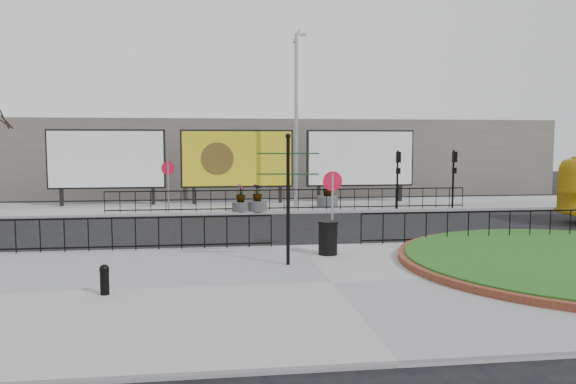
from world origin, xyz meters
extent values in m
plane|color=black|center=(0.00, 0.00, 0.00)|extent=(90.00, 90.00, 0.00)
cube|color=gray|center=(0.00, -5.00, 0.06)|extent=(30.00, 10.00, 0.12)
cube|color=gray|center=(0.00, 12.00, 0.06)|extent=(44.00, 6.00, 0.12)
cylinder|color=gray|center=(-5.00, 9.40, 1.32)|extent=(0.07, 0.07, 2.40)
cylinder|color=#B90C2A|center=(-5.00, 9.40, 2.27)|extent=(0.64, 0.03, 0.64)
cylinder|color=white|center=(-5.00, 9.42, 2.27)|extent=(0.50, 0.03, 0.50)
cylinder|color=gray|center=(1.00, -0.40, 1.32)|extent=(0.07, 0.07, 2.40)
cylinder|color=#B90C2A|center=(1.00, -0.40, 2.27)|extent=(0.64, 0.03, 0.64)
cylinder|color=white|center=(1.00, -0.38, 2.27)|extent=(0.50, 0.03, 0.50)
cube|color=black|center=(-10.90, 13.00, 0.62)|extent=(0.18, 0.18, 1.00)
cube|color=black|center=(-6.10, 13.00, 0.62)|extent=(0.18, 0.18, 1.00)
cube|color=black|center=(-8.50, 13.00, 2.62)|extent=(6.20, 0.25, 3.20)
cube|color=white|center=(-8.50, 12.84, 2.62)|extent=(6.00, 0.06, 3.00)
cube|color=black|center=(-3.90, 13.00, 0.62)|extent=(0.18, 0.18, 1.00)
cube|color=black|center=(0.90, 13.00, 0.62)|extent=(0.18, 0.18, 1.00)
cube|color=black|center=(-1.50, 13.00, 2.62)|extent=(6.20, 0.25, 3.20)
cube|color=gold|center=(-1.50, 12.84, 2.62)|extent=(6.00, 0.06, 3.00)
cube|color=black|center=(3.10, 13.00, 0.62)|extent=(0.18, 0.18, 1.00)
cube|color=black|center=(7.90, 13.00, 0.62)|extent=(0.18, 0.18, 1.00)
cube|color=black|center=(5.50, 13.00, 2.62)|extent=(6.20, 0.25, 3.20)
cube|color=white|center=(5.50, 12.84, 2.62)|extent=(6.00, 0.06, 3.00)
cylinder|color=gray|center=(1.50, 11.00, 4.62)|extent=(0.18, 0.18, 9.00)
cylinder|color=gray|center=(1.50, 11.00, 8.97)|extent=(0.43, 0.10, 0.77)
cube|color=gray|center=(1.85, 11.00, 9.07)|extent=(0.35, 0.15, 0.12)
cylinder|color=black|center=(6.50, 9.40, 1.62)|extent=(0.10, 0.10, 3.00)
cube|color=black|center=(6.50, 9.28, 2.77)|extent=(0.22, 0.18, 0.55)
cube|color=black|center=(6.50, 9.28, 2.07)|extent=(0.20, 0.16, 0.30)
cylinder|color=black|center=(9.50, 9.40, 1.62)|extent=(0.10, 0.10, 3.00)
cube|color=black|center=(9.50, 9.28, 2.77)|extent=(0.22, 0.18, 0.55)
cube|color=black|center=(9.50, 9.28, 2.07)|extent=(0.20, 0.16, 0.30)
cube|color=#655E58|center=(0.00, 22.00, 2.50)|extent=(40.00, 10.00, 5.00)
cylinder|color=black|center=(-0.80, -2.91, 1.88)|extent=(0.10, 0.10, 3.52)
sphere|color=black|center=(-0.80, -2.91, 3.70)|extent=(0.15, 0.15, 0.15)
cube|color=black|center=(-1.23, -2.83, 3.22)|extent=(0.84, 0.30, 0.03)
cube|color=black|center=(-0.36, -2.92, 3.22)|extent=(0.83, 0.18, 0.03)
cube|color=black|center=(-1.24, -2.87, 2.66)|extent=(0.84, 0.22, 0.03)
cube|color=black|center=(-0.36, -2.99, 2.66)|extent=(0.84, 0.30, 0.03)
cylinder|color=black|center=(-5.29, -5.42, 0.40)|extent=(0.20, 0.20, 0.56)
sphere|color=black|center=(-5.29, -5.42, 0.70)|extent=(0.22, 0.22, 0.22)
cylinder|color=black|center=(0.59, -1.67, 0.60)|extent=(0.58, 0.58, 0.96)
cylinder|color=black|center=(0.59, -1.67, 1.11)|extent=(0.62, 0.62, 0.06)
cylinder|color=#4C4C4F|center=(-1.50, 9.40, 0.35)|extent=(0.87, 0.87, 0.45)
imported|color=#204512|center=(-1.50, 9.40, 1.02)|extent=(0.65, 0.65, 0.90)
cylinder|color=#4C4C4F|center=(-0.68, 9.40, 0.37)|extent=(0.95, 0.95, 0.49)
imported|color=#204512|center=(-0.68, 9.40, 1.04)|extent=(0.68, 0.68, 0.86)
cylinder|color=#4C4C4F|center=(3.15, 10.76, 0.40)|extent=(1.09, 1.09, 0.57)
imported|color=#204512|center=(3.15, 10.76, 1.16)|extent=(0.61, 0.61, 0.95)
camera|label=1|loc=(-2.85, -18.20, 3.54)|focal=35.00mm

